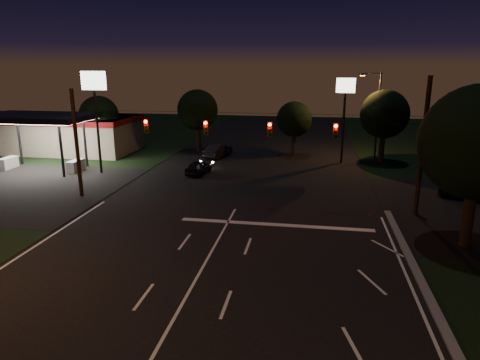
% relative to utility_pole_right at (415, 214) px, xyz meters
% --- Properties ---
extents(ground, '(140.00, 140.00, 0.00)m').
position_rel_utility_pole_right_xyz_m(ground, '(-12.00, -15.00, 0.00)').
color(ground, black).
rests_on(ground, ground).
extents(stop_bar, '(12.00, 0.50, 0.01)m').
position_rel_utility_pole_right_xyz_m(stop_bar, '(-9.00, -3.50, 0.01)').
color(stop_bar, silver).
rests_on(stop_bar, ground).
extents(utility_pole_right, '(0.30, 0.30, 9.00)m').
position_rel_utility_pole_right_xyz_m(utility_pole_right, '(0.00, 0.00, 0.00)').
color(utility_pole_right, black).
rests_on(utility_pole_right, ground).
extents(utility_pole_left, '(0.28, 0.28, 8.00)m').
position_rel_utility_pole_right_xyz_m(utility_pole_left, '(-24.00, 0.00, 0.00)').
color(utility_pole_left, black).
rests_on(utility_pole_left, ground).
extents(signal_span, '(24.00, 0.40, 1.56)m').
position_rel_utility_pole_right_xyz_m(signal_span, '(-12.00, -0.04, 5.50)').
color(signal_span, black).
rests_on(signal_span, ground).
extents(gas_station, '(14.20, 16.10, 5.25)m').
position_rel_utility_pole_right_xyz_m(gas_station, '(-33.86, 15.39, 2.38)').
color(gas_station, gray).
rests_on(gas_station, ground).
extents(pole_sign_left_near, '(2.20, 0.30, 9.10)m').
position_rel_utility_pole_right_xyz_m(pole_sign_left_near, '(-26.00, 7.00, 6.98)').
color(pole_sign_left_near, black).
rests_on(pole_sign_left_near, ground).
extents(pole_sign_right, '(1.80, 0.30, 8.40)m').
position_rel_utility_pole_right_xyz_m(pole_sign_right, '(-4.00, 15.00, 6.24)').
color(pole_sign_right, black).
rests_on(pole_sign_right, ground).
extents(street_light_right_far, '(2.20, 0.35, 9.00)m').
position_rel_utility_pole_right_xyz_m(street_light_right_far, '(-0.76, 17.00, 5.24)').
color(street_light_right_far, black).
rests_on(street_light_right_far, ground).
extents(tree_right_near, '(6.00, 6.00, 8.76)m').
position_rel_utility_pole_right_xyz_m(tree_right_near, '(1.53, -4.83, 5.68)').
color(tree_right_near, black).
rests_on(tree_right_near, ground).
extents(tree_far_a, '(4.20, 4.20, 6.42)m').
position_rel_utility_pole_right_xyz_m(tree_far_a, '(-29.98, 15.12, 4.26)').
color(tree_far_a, black).
rests_on(tree_far_a, ground).
extents(tree_far_b, '(4.60, 4.60, 6.98)m').
position_rel_utility_pole_right_xyz_m(tree_far_b, '(-19.98, 19.13, 4.61)').
color(tree_far_b, black).
rests_on(tree_far_b, ground).
extents(tree_far_c, '(3.80, 3.80, 5.86)m').
position_rel_utility_pole_right_xyz_m(tree_far_c, '(-8.98, 18.10, 3.90)').
color(tree_far_c, black).
rests_on(tree_far_c, ground).
extents(tree_far_d, '(4.80, 4.80, 7.30)m').
position_rel_utility_pole_right_xyz_m(tree_far_d, '(0.02, 16.13, 4.83)').
color(tree_far_d, black).
rests_on(tree_far_d, ground).
extents(tree_far_e, '(4.00, 4.00, 6.18)m').
position_rel_utility_pole_right_xyz_m(tree_far_e, '(8.02, 14.11, 4.11)').
color(tree_far_e, black).
rests_on(tree_far_e, ground).
extents(car_oncoming_a, '(1.95, 3.84, 1.25)m').
position_rel_utility_pole_right_xyz_m(car_oncoming_a, '(-17.06, 8.17, 0.63)').
color(car_oncoming_a, black).
rests_on(car_oncoming_a, ground).
extents(car_oncoming_b, '(2.54, 4.61, 1.44)m').
position_rel_utility_pole_right_xyz_m(car_oncoming_b, '(-16.93, 15.68, 0.72)').
color(car_oncoming_b, black).
rests_on(car_oncoming_b, ground).
extents(car_cross, '(5.27, 3.47, 1.42)m').
position_rel_utility_pole_right_xyz_m(car_cross, '(4.94, 4.04, 0.71)').
color(car_cross, black).
rests_on(car_cross, ground).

